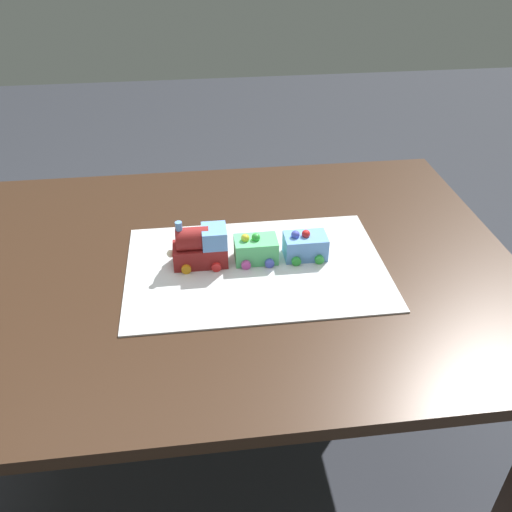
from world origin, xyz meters
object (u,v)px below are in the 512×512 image
cake_locomotive (200,247)px  cake_car_flatbed_mint_green (256,249)px  cake_car_tanker_sky_blue (305,246)px  dining_table (224,296)px

cake_locomotive → cake_car_flatbed_mint_green: cake_locomotive is taller
cake_car_flatbed_mint_green → cake_car_tanker_sky_blue: bearing=0.0°
cake_locomotive → cake_car_tanker_sky_blue: cake_locomotive is taller
dining_table → cake_car_flatbed_mint_green: (0.08, -0.01, 0.14)m
cake_car_flatbed_mint_green → cake_car_tanker_sky_blue: (0.12, 0.00, 0.00)m
cake_locomotive → cake_car_flatbed_mint_green: (0.13, -0.00, -0.02)m
dining_table → cake_locomotive: bearing=-172.2°
cake_locomotive → cake_car_flatbed_mint_green: size_ratio=1.40×
dining_table → cake_locomotive: cake_locomotive is taller
cake_car_flatbed_mint_green → cake_car_tanker_sky_blue: same height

